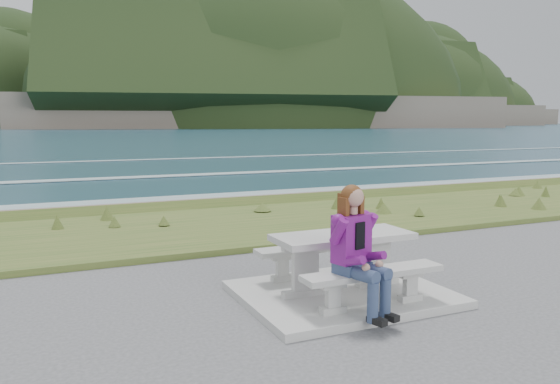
{
  "coord_description": "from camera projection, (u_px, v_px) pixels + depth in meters",
  "views": [
    {
      "loc": [
        -3.55,
        -5.92,
        2.28
      ],
      "look_at": [
        -0.35,
        1.2,
        1.26
      ],
      "focal_mm": 35.0,
      "sensor_mm": 36.0,
      "label": 1
    }
  ],
  "objects": [
    {
      "name": "concrete_slab",
      "position": [
        342.0,
        294.0,
        7.09
      ],
      "size": [
        2.6,
        2.1,
        0.1
      ],
      "primitive_type": "cube",
      "color": "#B0AFAA",
      "rests_on": "ground"
    },
    {
      "name": "picnic_table",
      "position": [
        343.0,
        246.0,
        7.01
      ],
      "size": [
        1.8,
        0.75,
        0.75
      ],
      "color": "#B0AFAA",
      "rests_on": "concrete_slab"
    },
    {
      "name": "shore_drop",
      "position": [
        187.0,
        209.0,
        14.24
      ],
      "size": [
        160.0,
        0.8,
        2.2
      ],
      "primitive_type": "cube",
      "color": "#716255",
      "rests_on": "ground"
    },
    {
      "name": "bench_landward",
      "position": [
        373.0,
        278.0,
        6.4
      ],
      "size": [
        1.8,
        0.35,
        0.45
      ],
      "color": "#B0AFAA",
      "rests_on": "concrete_slab"
    },
    {
      "name": "ocean",
      "position": [
        108.0,
        195.0,
        30.01
      ],
      "size": [
        1600.0,
        1600.0,
        0.09
      ],
      "color": "navy",
      "rests_on": "ground"
    },
    {
      "name": "seated_woman",
      "position": [
        361.0,
        267.0,
        6.15
      ],
      "size": [
        0.59,
        0.82,
        1.47
      ],
      "rotation": [
        0.0,
        0.0,
        0.26
      ],
      "color": "navy",
      "rests_on": "concrete_slab"
    },
    {
      "name": "bench_seaward",
      "position": [
        317.0,
        252.0,
        7.67
      ],
      "size": [
        1.8,
        0.35,
        0.45
      ],
      "color": "#B0AFAA",
      "rests_on": "concrete_slab"
    },
    {
      "name": "headland_range",
      "position": [
        294.0,
        112.0,
        443.49
      ],
      "size": [
        729.83,
        363.95,
        193.66
      ],
      "color": "#716255",
      "rests_on": "ground"
    },
    {
      "name": "grass_verge",
      "position": [
        222.0,
        229.0,
        11.62
      ],
      "size": [
        160.0,
        4.5,
        0.22
      ],
      "primitive_type": "cube",
      "color": "#325720",
      "rests_on": "ground"
    }
  ]
}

